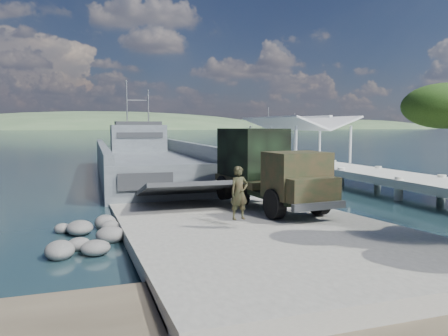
# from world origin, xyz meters

# --- Properties ---
(ground) EXTENTS (1400.00, 1400.00, 0.00)m
(ground) POSITION_xyz_m (0.00, 0.00, 0.00)
(ground) COLOR #18313B
(ground) RESTS_ON ground
(boat_ramp) EXTENTS (10.00, 18.00, 0.50)m
(boat_ramp) POSITION_xyz_m (0.00, -1.00, 0.25)
(boat_ramp) COLOR gray
(boat_ramp) RESTS_ON ground
(shoreline_rocks) EXTENTS (3.20, 5.60, 0.90)m
(shoreline_rocks) POSITION_xyz_m (-6.20, 0.50, 0.00)
(shoreline_rocks) COLOR #575754
(shoreline_rocks) RESTS_ON ground
(distant_headlands) EXTENTS (1000.00, 240.00, 48.00)m
(distant_headlands) POSITION_xyz_m (50.00, 560.00, 0.00)
(distant_headlands) COLOR #3E5A38
(distant_headlands) RESTS_ON ground
(pier) EXTENTS (6.40, 44.00, 6.10)m
(pier) POSITION_xyz_m (13.00, 18.77, 1.60)
(pier) COLOR beige
(pier) RESTS_ON ground
(landing_craft) EXTENTS (9.38, 33.93, 10.01)m
(landing_craft) POSITION_xyz_m (-0.54, 21.32, 0.82)
(landing_craft) COLOR #50565E
(landing_craft) RESTS_ON ground
(military_truck) EXTENTS (3.22, 8.28, 3.75)m
(military_truck) POSITION_xyz_m (2.07, 2.39, 2.37)
(military_truck) COLOR black
(military_truck) RESTS_ON boat_ramp
(soldier) EXTENTS (0.79, 0.57, 2.00)m
(soldier) POSITION_xyz_m (-0.86, -1.83, 1.50)
(soldier) COLOR black
(soldier) RESTS_ON boat_ramp
(sailboat_near) EXTENTS (1.87, 5.20, 6.21)m
(sailboat_near) POSITION_xyz_m (20.07, 33.58, 0.33)
(sailboat_near) COLOR white
(sailboat_near) RESTS_ON ground
(sailboat_far) EXTENTS (3.18, 6.00, 7.01)m
(sailboat_far) POSITION_xyz_m (16.76, 34.48, 0.37)
(sailboat_far) COLOR white
(sailboat_far) RESTS_ON ground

